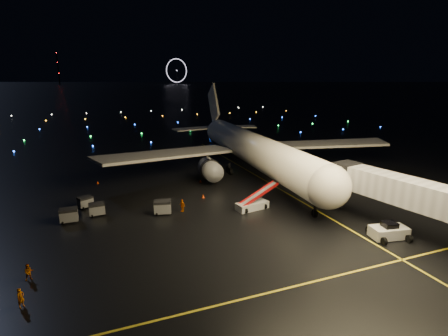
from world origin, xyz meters
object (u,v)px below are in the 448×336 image
(airliner, at_px, (247,129))
(belt_loader, at_px, (252,198))
(pushback_tug, at_px, (389,230))
(crew_c, at_px, (182,205))
(baggage_cart_2, at_px, (97,209))
(crew_a, at_px, (21,298))
(baggage_cart_0, at_px, (163,207))
(baggage_cart_3, at_px, (85,202))
(baggage_cart_1, at_px, (69,215))
(crew_b, at_px, (29,272))

(airliner, xyz_separation_m, belt_loader, (-7.83, -18.83, -6.35))
(pushback_tug, height_order, crew_c, pushback_tug)
(pushback_tug, xyz_separation_m, belt_loader, (-10.43, 13.49, 0.64))
(pushback_tug, height_order, baggage_cart_2, pushback_tug)
(crew_a, bearing_deg, baggage_cart_0, -2.96)
(crew_c, height_order, baggage_cart_2, crew_c)
(pushback_tug, relative_size, baggage_cart_3, 2.17)
(baggage_cart_1, bearing_deg, baggage_cart_3, 66.98)
(belt_loader, distance_m, baggage_cart_2, 20.58)
(belt_loader, distance_m, baggage_cart_1, 23.55)
(crew_c, bearing_deg, baggage_cart_1, -125.69)
(crew_b, relative_size, baggage_cart_1, 0.74)
(baggage_cart_0, height_order, baggage_cart_3, baggage_cart_0)
(pushback_tug, height_order, baggage_cart_1, pushback_tug)
(crew_a, distance_m, baggage_cart_1, 16.87)
(crew_b, height_order, baggage_cart_3, crew_b)
(baggage_cart_0, bearing_deg, baggage_cart_3, 160.11)
(pushback_tug, bearing_deg, baggage_cart_0, 154.47)
(airliner, relative_size, pushback_tug, 14.05)
(baggage_cart_0, xyz_separation_m, baggage_cart_2, (-8.10, 2.70, -0.11))
(airliner, bearing_deg, crew_c, -132.78)
(crew_c, height_order, baggage_cart_3, crew_c)
(crew_c, relative_size, baggage_cart_0, 0.78)
(crew_c, height_order, baggage_cart_1, baggage_cart_1)
(crew_c, bearing_deg, belt_loader, 45.18)
(pushback_tug, xyz_separation_m, baggage_cart_1, (-33.57, 17.83, -0.05))
(belt_loader, relative_size, baggage_cart_3, 3.57)
(belt_loader, xyz_separation_m, baggage_cart_3, (-21.22, 8.92, -0.81))
(airliner, height_order, baggage_cart_0, airliner)
(crew_a, xyz_separation_m, crew_c, (16.93, 14.91, 0.03))
(belt_loader, distance_m, crew_a, 28.82)
(crew_b, height_order, baggage_cart_0, baggage_cart_0)
(crew_a, distance_m, crew_c, 22.56)
(crew_a, xyz_separation_m, baggage_cart_1, (2.92, 16.62, 0.07))
(pushback_tug, height_order, baggage_cart_0, pushback_tug)
(airliner, height_order, crew_a, airliner)
(belt_loader, bearing_deg, baggage_cart_3, 147.81)
(baggage_cart_0, height_order, baggage_cart_1, baggage_cart_0)
(crew_a, distance_m, baggage_cart_3, 21.74)
(baggage_cart_0, distance_m, baggage_cart_2, 8.54)
(crew_b, bearing_deg, airliner, 27.61)
(crew_a, distance_m, baggage_cart_0, 20.75)
(belt_loader, bearing_deg, airliner, 58.03)
(crew_b, bearing_deg, baggage_cart_3, 63.39)
(airliner, bearing_deg, baggage_cart_3, -157.64)
(crew_b, bearing_deg, crew_c, 21.75)
(pushback_tug, relative_size, crew_a, 2.42)
(pushback_tug, height_order, baggage_cart_3, pushback_tug)
(belt_loader, height_order, crew_b, belt_loader)
(crew_a, relative_size, crew_b, 1.06)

